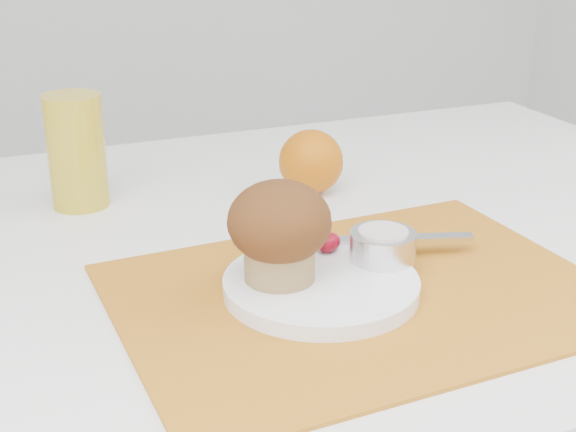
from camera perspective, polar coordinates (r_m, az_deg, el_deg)
name	(u,v)px	position (r m, az deg, el deg)	size (l,w,h in m)	color
placemat	(361,293)	(0.75, 5.23, -5.51)	(0.44, 0.33, 0.00)	#B96D19
plate	(321,285)	(0.74, 2.36, -4.93)	(0.18, 0.18, 0.01)	white
ramekin	(383,246)	(0.77, 6.75, -2.11)	(0.06, 0.06, 0.03)	silver
cream	(383,233)	(0.77, 6.79, -1.19)	(0.05, 0.05, 0.01)	beige
raspberry_near	(331,241)	(0.79, 3.06, -1.81)	(0.02, 0.02, 0.02)	#5D020F
raspberry_far	(327,244)	(0.79, 2.79, -1.97)	(0.02, 0.02, 0.02)	#5F020E
butter_knife	(384,239)	(0.82, 6.84, -1.65)	(0.18, 0.01, 0.00)	silver
orange	(311,162)	(0.99, 1.65, 3.87)	(0.08, 0.08, 0.08)	#C66206
juice_glass	(76,151)	(0.97, -14.81, 4.47)	(0.07, 0.07, 0.13)	gold
muffin	(279,229)	(0.72, -0.61, -0.92)	(0.09, 0.09, 0.09)	#A4844F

